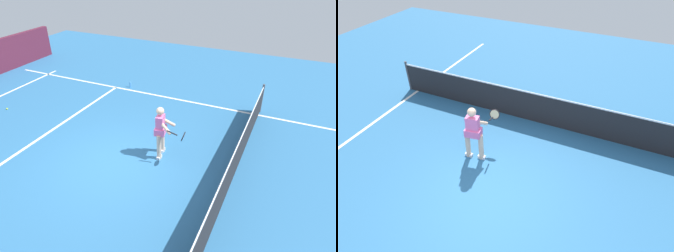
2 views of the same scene
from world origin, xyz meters
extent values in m
plane|color=teal|center=(0.00, 0.00, 0.00)|extent=(23.90, 23.90, 0.00)
cube|color=white|center=(0.00, -2.87, 0.00)|extent=(9.11, 0.10, 0.01)
cube|color=white|center=(-4.55, 0.00, 0.00)|extent=(0.10, 16.39, 0.01)
cylinder|color=#4C4C51|center=(-4.85, 3.21, 0.54)|extent=(0.08, 0.08, 1.08)
cube|color=#232326|center=(0.00, 3.21, 0.48)|extent=(9.63, 0.02, 0.96)
cube|color=white|center=(0.00, 3.21, 0.98)|extent=(9.63, 0.02, 0.04)
cylinder|color=beige|center=(-1.10, 1.00, 0.39)|extent=(0.13, 0.13, 0.78)
cylinder|color=beige|center=(-0.75, 1.06, 0.39)|extent=(0.13, 0.13, 0.78)
cube|color=white|center=(-1.10, 1.00, 0.04)|extent=(0.20, 0.10, 0.08)
cube|color=white|center=(-0.75, 1.06, 0.04)|extent=(0.20, 0.10, 0.08)
cube|color=pink|center=(-0.93, 1.03, 1.04)|extent=(0.35, 0.25, 0.52)
cube|color=pink|center=(-0.93, 1.03, 0.84)|extent=(0.44, 0.34, 0.20)
sphere|color=beige|center=(-0.93, 1.03, 1.44)|extent=(0.22, 0.22, 0.22)
cylinder|color=beige|center=(-1.10, 1.15, 1.06)|extent=(0.34, 0.44, 0.37)
cylinder|color=beige|center=(-0.80, 1.20, 1.06)|extent=(0.21, 0.48, 0.37)
cylinder|color=black|center=(-0.66, 1.50, 1.02)|extent=(0.08, 0.30, 0.14)
torus|color=black|center=(-0.71, 1.79, 0.96)|extent=(0.30, 0.17, 0.28)
cylinder|color=beige|center=(-0.71, 1.79, 0.96)|extent=(0.25, 0.13, 0.23)
sphere|color=#D1E533|center=(-1.11, -5.46, 0.03)|extent=(0.07, 0.07, 0.07)
cylinder|color=#4C9EE5|center=(-4.84, -2.31, 0.12)|extent=(0.07, 0.07, 0.24)
camera|label=1|loc=(5.49, 4.16, 5.23)|focal=32.04mm
camera|label=2|loc=(2.20, -3.82, 5.34)|focal=31.12mm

